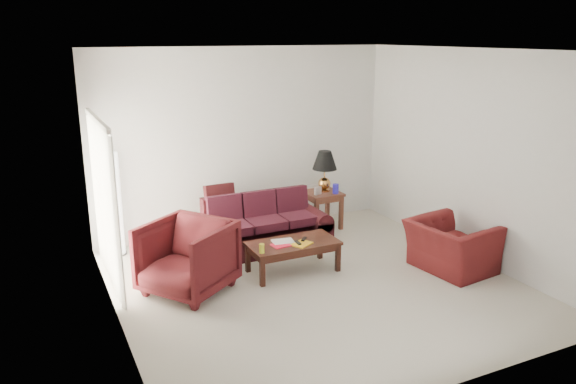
% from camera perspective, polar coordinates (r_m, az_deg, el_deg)
% --- Properties ---
extents(floor, '(5.00, 5.00, 0.00)m').
position_cam_1_polar(floor, '(7.50, 2.84, -9.36)').
color(floor, '#BFB7A3').
rests_on(floor, ground).
extents(blinds, '(0.10, 2.00, 2.16)m').
position_cam_1_polar(blinds, '(7.60, -18.23, -1.09)').
color(blinds, silver).
rests_on(blinds, ground).
extents(sofa, '(2.08, 1.07, 0.82)m').
position_cam_1_polar(sofa, '(8.50, -2.50, -3.26)').
color(sofa, black).
rests_on(sofa, ground).
extents(throw_pillow, '(0.48, 0.25, 0.49)m').
position_cam_1_polar(throw_pillow, '(8.81, -6.92, -0.72)').
color(throw_pillow, black).
rests_on(throw_pillow, sofa).
extents(end_table, '(0.59, 0.59, 0.62)m').
position_cam_1_polar(end_table, '(9.52, 3.49, -1.80)').
color(end_table, '#4E221A').
rests_on(end_table, ground).
extents(table_lamp, '(0.53, 0.53, 0.69)m').
position_cam_1_polar(table_lamp, '(9.40, 3.74, 2.12)').
color(table_lamp, '#BA7E3A').
rests_on(table_lamp, end_table).
extents(clock, '(0.14, 0.08, 0.13)m').
position_cam_1_polar(clock, '(9.26, 3.05, 0.14)').
color(clock, silver).
rests_on(clock, end_table).
extents(blue_canister, '(0.11, 0.11, 0.16)m').
position_cam_1_polar(blue_canister, '(9.34, 4.86, 0.33)').
color(blue_canister, '#211AAB').
rests_on(blue_canister, end_table).
extents(picture_frame, '(0.15, 0.18, 0.05)m').
position_cam_1_polar(picture_frame, '(9.50, 2.42, 0.65)').
color(picture_frame, silver).
rests_on(picture_frame, end_table).
extents(floor_lamp, '(0.26, 0.26, 1.57)m').
position_cam_1_polar(floor_lamp, '(8.57, -17.27, -1.20)').
color(floor_lamp, white).
rests_on(floor_lamp, ground).
extents(armchair_left, '(1.40, 1.40, 0.93)m').
position_cam_1_polar(armchair_left, '(7.23, -10.23, -6.58)').
color(armchair_left, '#3D0E10').
rests_on(armchair_left, ground).
extents(armchair_right, '(1.06, 1.17, 0.69)m').
position_cam_1_polar(armchair_right, '(8.12, 16.24, -5.33)').
color(armchair_right, '#471011').
rests_on(armchair_right, ground).
extents(coffee_table, '(1.34, 0.87, 0.43)m').
position_cam_1_polar(coffee_table, '(7.79, 0.50, -6.59)').
color(coffee_table, '#301D0E').
rests_on(coffee_table, ground).
extents(magazine_red, '(0.26, 0.21, 0.01)m').
position_cam_1_polar(magazine_red, '(7.58, -0.69, -5.42)').
color(magazine_red, red).
rests_on(magazine_red, coffee_table).
extents(magazine_white, '(0.32, 0.26, 0.02)m').
position_cam_1_polar(magazine_white, '(7.70, -0.51, -5.06)').
color(magazine_white, silver).
rests_on(magazine_white, coffee_table).
extents(magazine_orange, '(0.34, 0.31, 0.02)m').
position_cam_1_polar(magazine_orange, '(7.63, 1.40, -5.29)').
color(magazine_orange, gold).
rests_on(magazine_orange, coffee_table).
extents(remote_a, '(0.06, 0.15, 0.02)m').
position_cam_1_polar(remote_a, '(7.62, 1.01, -5.15)').
color(remote_a, black).
rests_on(remote_a, coffee_table).
extents(remote_b, '(0.14, 0.15, 0.02)m').
position_cam_1_polar(remote_b, '(7.75, 1.63, -4.79)').
color(remote_b, black).
rests_on(remote_b, coffee_table).
extents(yellow_glass, '(0.09, 0.09, 0.12)m').
position_cam_1_polar(yellow_glass, '(7.33, -2.69, -5.75)').
color(yellow_glass, yellow).
rests_on(yellow_glass, coffee_table).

